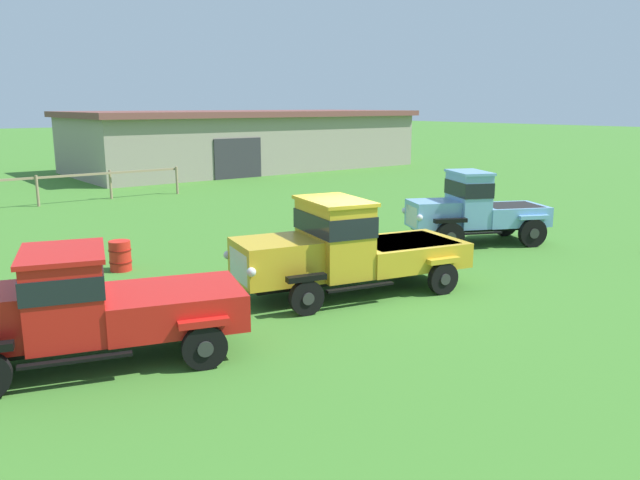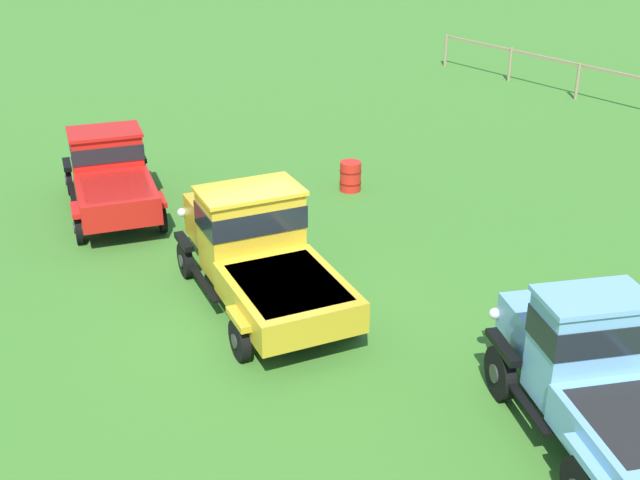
% 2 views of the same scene
% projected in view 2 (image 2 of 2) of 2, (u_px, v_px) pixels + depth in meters
% --- Properties ---
extents(ground_plane, '(240.00, 240.00, 0.00)m').
position_uv_depth(ground_plane, '(268.00, 306.00, 16.04)').
color(ground_plane, '#3D7528').
extents(paddock_fence, '(16.90, 0.58, 1.36)m').
position_uv_depth(paddock_fence, '(616.00, 81.00, 28.84)').
color(paddock_fence, '#997F60').
rests_on(paddock_fence, ground).
extents(vintage_truck_foreground_near, '(5.48, 3.29, 2.01)m').
position_uv_depth(vintage_truck_foreground_near, '(109.00, 171.00, 20.18)').
color(vintage_truck_foreground_near, black).
rests_on(vintage_truck_foreground_near, ground).
extents(vintage_truck_second_in_line, '(5.90, 3.26, 2.25)m').
position_uv_depth(vintage_truck_second_in_line, '(256.00, 248.00, 15.95)').
color(vintage_truck_second_in_line, black).
rests_on(vintage_truck_second_in_line, ground).
extents(vintage_truck_midrow_center, '(4.70, 3.39, 2.32)m').
position_uv_depth(vintage_truck_midrow_center, '(592.00, 374.00, 11.94)').
color(vintage_truck_midrow_center, black).
rests_on(vintage_truck_midrow_center, ground).
extents(oil_drum_near_fence, '(0.60, 0.60, 0.81)m').
position_uv_depth(oil_drum_near_fence, '(350.00, 176.00, 21.59)').
color(oil_drum_near_fence, red).
rests_on(oil_drum_near_fence, ground).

